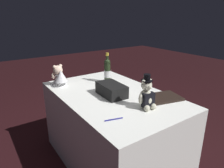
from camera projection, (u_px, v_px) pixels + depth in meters
ground_plane at (112, 160)px, 2.20m from camera, size 12.00×12.00×0.00m
reception_table at (112, 129)px, 2.07m from camera, size 1.44×0.90×0.77m
teddy_bear_groom at (147, 96)px, 1.63m from camera, size 0.15×0.16×0.28m
teddy_bear_bride at (59, 77)px, 2.13m from camera, size 0.22×0.18×0.23m
champagne_bottle at (107, 70)px, 2.23m from camera, size 0.07×0.07×0.33m
signing_pen at (113, 119)px, 1.47m from camera, size 0.05×0.14×0.01m
gift_case_black at (111, 90)px, 1.89m from camera, size 0.31×0.20×0.11m
guestbook at (163, 97)px, 1.84m from camera, size 0.29×0.35×0.02m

